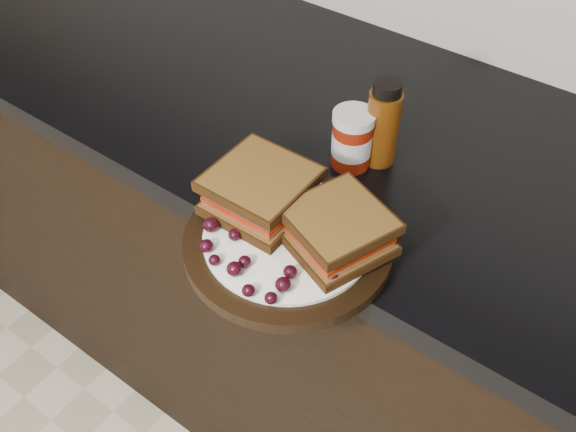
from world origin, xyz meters
name	(u,v)px	position (x,y,z in m)	size (l,w,h in m)	color
base_cabinets	(302,277)	(0.00, 1.70, 0.43)	(3.96, 0.58, 0.86)	black
countertop	(306,113)	(0.00, 1.70, 0.88)	(3.98, 0.60, 0.04)	black
plate	(288,243)	(0.17, 1.41, 0.91)	(0.28, 0.28, 0.02)	black
sandwich_left	(261,191)	(0.11, 1.44, 0.95)	(0.13, 0.13, 0.06)	brown
sandwich_right	(338,230)	(0.23, 1.44, 0.95)	(0.12, 0.12, 0.05)	brown
grape_0	(211,225)	(0.08, 1.36, 0.93)	(0.02, 0.02, 0.02)	black
grape_1	(235,235)	(0.12, 1.37, 0.93)	(0.02, 0.02, 0.02)	black
grape_2	(206,246)	(0.10, 1.33, 0.93)	(0.02, 0.02, 0.02)	black
grape_3	(214,260)	(0.13, 1.32, 0.93)	(0.02, 0.02, 0.01)	black
grape_4	(234,269)	(0.16, 1.32, 0.93)	(0.02, 0.02, 0.02)	black
grape_5	(245,262)	(0.16, 1.34, 0.93)	(0.02, 0.02, 0.02)	black
grape_6	(248,290)	(0.19, 1.31, 0.93)	(0.02, 0.02, 0.02)	black
grape_7	(271,298)	(0.22, 1.31, 0.93)	(0.02, 0.02, 0.01)	black
grape_8	(283,285)	(0.22, 1.34, 0.93)	(0.02, 0.02, 0.02)	black
grape_9	(290,272)	(0.21, 1.36, 0.93)	(0.02, 0.02, 0.02)	black
grape_10	(332,277)	(0.26, 1.38, 0.93)	(0.02, 0.02, 0.02)	black
grape_11	(326,270)	(0.25, 1.39, 0.93)	(0.02, 0.02, 0.02)	black
grape_12	(343,267)	(0.26, 1.41, 0.93)	(0.02, 0.02, 0.02)	black
grape_13	(365,243)	(0.26, 1.46, 0.93)	(0.02, 0.02, 0.02)	black
grape_14	(339,227)	(0.22, 1.46, 0.93)	(0.02, 0.02, 0.01)	black
grape_15	(281,200)	(0.13, 1.45, 0.93)	(0.02, 0.02, 0.02)	black
grape_16	(268,191)	(0.10, 1.46, 0.93)	(0.02, 0.02, 0.02)	black
grape_17	(263,202)	(0.11, 1.44, 0.93)	(0.02, 0.02, 0.02)	black
grape_18	(239,202)	(0.09, 1.42, 0.93)	(0.02, 0.02, 0.02)	black
grape_19	(236,207)	(0.09, 1.41, 0.93)	(0.02, 0.02, 0.02)	black
grape_20	(277,209)	(0.14, 1.44, 0.93)	(0.02, 0.02, 0.02)	black
grape_21	(260,206)	(0.11, 1.43, 0.93)	(0.02, 0.02, 0.02)	black
grape_22	(243,211)	(0.10, 1.41, 0.93)	(0.01, 0.01, 0.01)	black
condiment_jar	(352,139)	(0.15, 1.61, 0.95)	(0.06, 0.06, 0.09)	maroon
oil_bottle	(383,123)	(0.18, 1.65, 0.97)	(0.05, 0.05, 0.14)	#532808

